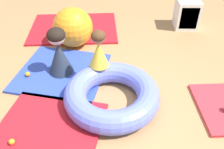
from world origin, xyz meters
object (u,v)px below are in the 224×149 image
exercise_ball_large (73,27)px  storage_cube (187,14)px  play_ball_red (96,58)px  play_ball_pink (62,19)px  play_ball_green (75,36)px  adult_seated (59,52)px  inflatable_cushion (112,95)px  play_ball_orange (12,142)px  play_ball_orange_second (28,74)px  play_ball_yellow (78,77)px  child_in_yellow (99,49)px

exercise_ball_large → storage_cube: 2.29m
play_ball_red → play_ball_pink: bearing=120.5°
play_ball_pink → storage_cube: bearing=-2.8°
play_ball_green → storage_cube: 2.25m
adult_seated → storage_cube: 2.76m
inflatable_cushion → play_ball_orange: size_ratio=18.41×
play_ball_green → play_ball_orange_second: (-0.57, -1.16, -0.01)m
adult_seated → play_ball_pink: adult_seated is taller
play_ball_orange → play_ball_green: play_ball_green is taller
inflatable_cushion → play_ball_yellow: 0.68m
play_ball_pink → play_ball_yellow: (0.58, -1.89, -0.01)m
adult_seated → play_ball_orange: bearing=-46.3°
storage_cube → play_ball_pink: bearing=177.2°
adult_seated → exercise_ball_large: bearing=141.3°
adult_seated → child_in_yellow: bearing=39.6°
play_ball_red → exercise_ball_large: bearing=128.9°
play_ball_yellow → play_ball_orange_second: play_ball_yellow is taller
play_ball_orange → play_ball_orange_second: size_ratio=0.93×
play_ball_red → exercise_ball_large: exercise_ball_large is taller
child_in_yellow → storage_cube: bearing=-6.7°
exercise_ball_large → inflatable_cushion: bearing=-64.9°
inflatable_cushion → play_ball_orange_second: bearing=158.2°
play_ball_red → play_ball_green: bearing=121.9°
child_in_yellow → storage_cube: (1.65, 1.77, -0.29)m
child_in_yellow → play_ball_orange_second: bearing=123.4°
adult_seated → play_ball_green: bearing=142.4°
play_ball_red → exercise_ball_large: size_ratio=0.12×
play_ball_orange_second → play_ball_green: bearing=63.7°
play_ball_red → adult_seated: bearing=-148.6°
play_ball_yellow → storage_cube: storage_cube is taller
play_ball_orange → play_ball_pink: (0.02, 3.05, 0.02)m
adult_seated → storage_cube: size_ratio=1.32×
play_ball_green → storage_cube: size_ratio=0.18×
inflatable_cushion → play_ball_orange_second: inflatable_cushion is taller
play_ball_green → inflatable_cushion: bearing=-67.0°
play_ball_red → play_ball_green: 0.83m
adult_seated → play_ball_red: 0.69m
child_in_yellow → play_ball_pink: child_in_yellow is taller
play_ball_orange_second → play_ball_pink: bearing=84.0°
inflatable_cushion → adult_seated: (-0.79, 0.64, 0.25)m
play_ball_red → play_ball_orange: bearing=-116.7°
child_in_yellow → play_ball_green: child_in_yellow is taller
play_ball_yellow → play_ball_orange_second: (-0.77, 0.05, -0.00)m
play_ball_orange → play_ball_green: (0.40, 2.37, 0.01)m
play_ball_pink → exercise_ball_large: bearing=-65.8°
play_ball_orange_second → play_ball_yellow: bearing=-4.0°
play_ball_yellow → storage_cube: 2.65m
child_in_yellow → play_ball_pink: (-0.90, 1.89, -0.47)m
child_in_yellow → play_ball_green: (-0.52, 1.21, -0.48)m
inflatable_cushion → play_ball_red: size_ratio=15.17×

